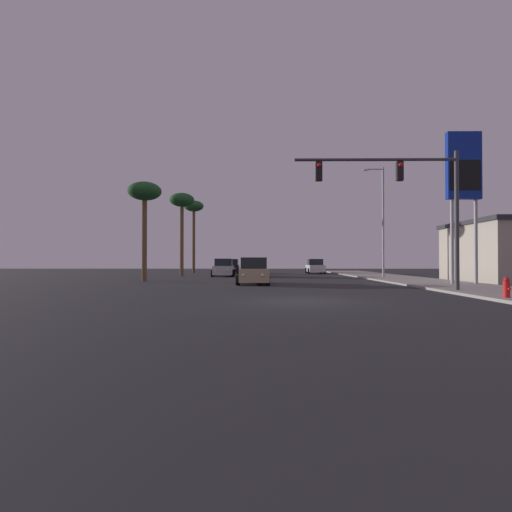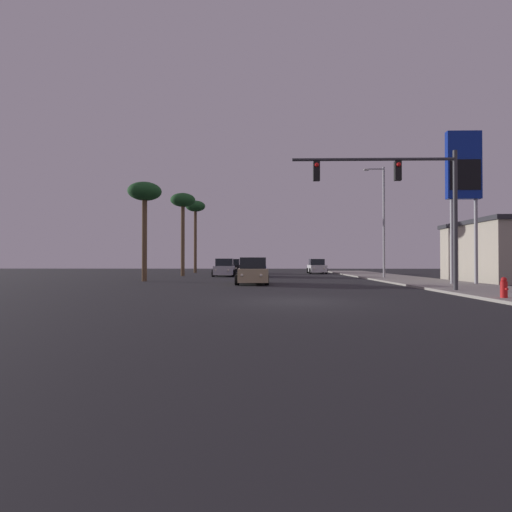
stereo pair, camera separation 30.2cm
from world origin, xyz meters
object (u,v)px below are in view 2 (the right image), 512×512
(palm_tree_near, at_px, (145,196))
(gas_station_sign, at_px, (464,174))
(car_blue, at_px, (257,268))
(car_silver, at_px, (224,268))
(traffic_light_mast, at_px, (407,191))
(car_white, at_px, (317,267))
(car_tan, at_px, (253,272))
(palm_tree_far, at_px, (195,210))
(car_black, at_px, (233,267))
(palm_tree_mid, at_px, (183,204))
(fire_hydrant, at_px, (504,288))
(street_lamp, at_px, (382,216))

(palm_tree_near, bearing_deg, gas_station_sign, -13.13)
(car_blue, bearing_deg, car_silver, -14.96)
(traffic_light_mast, height_order, gas_station_sign, gas_station_sign)
(car_silver, bearing_deg, car_white, -141.15)
(car_tan, height_order, car_blue, same)
(palm_tree_far, bearing_deg, car_black, -20.28)
(palm_tree_mid, height_order, palm_tree_far, palm_tree_far)
(car_tan, distance_m, car_white, 22.29)
(gas_station_sign, bearing_deg, fire_hydrant, -108.50)
(car_white, relative_size, palm_tree_far, 0.49)
(palm_tree_near, bearing_deg, car_silver, 63.02)
(gas_station_sign, relative_size, fire_hydrant, 11.84)
(street_lamp, bearing_deg, car_black, 133.44)
(car_white, distance_m, street_lamp, 14.97)
(palm_tree_mid, bearing_deg, gas_station_sign, -36.85)
(car_tan, height_order, palm_tree_mid, palm_tree_mid)
(fire_hydrant, bearing_deg, car_tan, 132.21)
(traffic_light_mast, xyz_separation_m, palm_tree_mid, (-14.60, 19.79, 2.22))
(car_white, bearing_deg, car_blue, 54.22)
(car_white, xyz_separation_m, car_blue, (-6.82, -9.45, 0.00))
(car_tan, height_order, car_black, same)
(car_tan, bearing_deg, fire_hydrant, 129.92)
(car_white, bearing_deg, car_black, -1.23)
(car_black, relative_size, palm_tree_far, 0.49)
(street_lamp, distance_m, palm_tree_far, 24.15)
(fire_hydrant, xyz_separation_m, palm_tree_mid, (-16.70, 23.68, 6.48))
(palm_tree_mid, bearing_deg, car_silver, -7.56)
(car_tan, height_order, palm_tree_far, palm_tree_far)
(car_white, xyz_separation_m, car_black, (-9.83, 0.21, 0.00))
(car_blue, bearing_deg, traffic_light_mast, 112.57)
(car_silver, distance_m, car_black, 8.81)
(car_blue, xyz_separation_m, palm_tree_far, (-7.71, 11.40, 6.90))
(car_silver, bearing_deg, fire_hydrant, 116.46)
(car_tan, xyz_separation_m, car_black, (-3.00, 21.44, 0.00))
(car_white, height_order, car_black, same)
(traffic_light_mast, bearing_deg, fire_hydrant, -61.59)
(car_white, relative_size, fire_hydrant, 5.67)
(car_black, relative_size, gas_station_sign, 0.48)
(car_blue, bearing_deg, palm_tree_mid, -10.44)
(car_blue, relative_size, palm_tree_near, 0.60)
(car_tan, bearing_deg, car_black, -84.31)
(palm_tree_near, bearing_deg, car_white, 50.81)
(gas_station_sign, relative_size, palm_tree_near, 1.26)
(car_tan, distance_m, palm_tree_mid, 16.23)
(palm_tree_mid, bearing_deg, street_lamp, -18.42)
(palm_tree_near, relative_size, palm_tree_mid, 0.89)
(palm_tree_mid, relative_size, palm_tree_far, 0.91)
(gas_station_sign, bearing_deg, traffic_light_mast, -135.35)
(car_blue, distance_m, palm_tree_mid, 9.60)
(car_silver, height_order, palm_tree_mid, palm_tree_mid)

